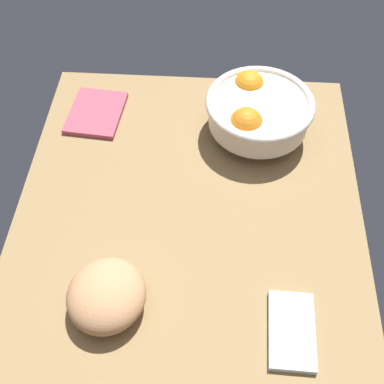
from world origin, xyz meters
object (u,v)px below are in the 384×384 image
(bread_loaf, at_px, (106,295))
(napkin_spare, at_px, (96,113))
(napkin_folded, at_px, (292,331))
(fruit_bowl, at_px, (257,110))

(bread_loaf, xyz_separation_m, napkin_spare, (-0.45, -0.10, -0.03))
(bread_loaf, bearing_deg, napkin_folded, 84.67)
(fruit_bowl, relative_size, napkin_folded, 1.70)
(napkin_spare, bearing_deg, bread_loaf, 12.83)
(fruit_bowl, relative_size, napkin_spare, 1.58)
(bread_loaf, xyz_separation_m, napkin_folded, (0.03, 0.30, -0.03))
(bread_loaf, height_order, napkin_spare, bread_loaf)
(bread_loaf, height_order, napkin_folded, bread_loaf)
(napkin_folded, bearing_deg, fruit_bowl, -173.13)
(fruit_bowl, xyz_separation_m, bread_loaf, (0.42, -0.25, -0.03))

